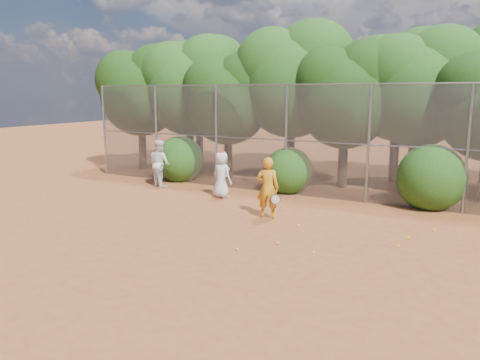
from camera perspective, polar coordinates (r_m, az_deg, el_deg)
The scene contains 24 objects.
ground at distance 11.92m, azimuth -1.59°, elevation -7.61°, with size 80.00×80.00×0.00m, color brown.
fence_back at distance 16.89m, azimuth 8.40°, elevation 4.85°, with size 20.05×0.09×4.03m.
tree_0 at distance 23.39m, azimuth -11.90°, elevation 10.95°, with size 4.38×3.81×6.00m.
tree_1 at distance 22.26m, azimuth -6.05°, elevation 11.74°, with size 4.64×4.03×6.35m.
tree_2 at distance 20.32m, azimuth -1.30°, elevation 10.26°, with size 3.99×3.47×5.47m.
tree_3 at distance 20.13m, azimuth 6.52°, elevation 12.50°, with size 4.89×4.26×6.70m.
tree_4 at distance 18.72m, azimuth 12.94°, elevation 10.49°, with size 4.19×3.64×5.73m.
tree_5 at distance 18.99m, azimuth 21.08°, elevation 10.93°, with size 4.51×3.92×6.17m.
tree_9 at distance 24.73m, azimuth -4.90°, elevation 12.05°, with size 4.83×4.20×6.62m.
tree_10 at distance 22.55m, azimuth 6.32°, elevation 12.90°, with size 5.15×4.48×7.06m.
tree_11 at distance 20.73m, azimuth 18.95°, elevation 11.31°, with size 4.64×4.03×6.35m.
bush_0 at distance 20.07m, azimuth -7.32°, elevation 2.77°, with size 2.00×2.00×2.00m, color #1C4611.
bush_1 at distance 17.64m, azimuth 5.95°, elevation 1.37°, with size 1.80×1.80×1.80m, color #1C4611.
bush_2 at distance 16.36m, azimuth 22.31°, elevation 0.60°, with size 2.20×2.20×2.20m, color #1C4611.
player_yellow at distance 13.97m, azimuth 3.40°, elevation -0.96°, with size 0.89×0.63×1.85m.
player_teen at distance 16.67m, azimuth -2.26°, elevation 0.66°, with size 0.92×0.71×1.69m.
player_white at distance 18.95m, azimuth -9.74°, elevation 2.04°, with size 1.10×0.98×1.88m.
ball_0 at distance 11.23m, azimuth 8.90°, elevation -8.72°, with size 0.07×0.07×0.07m, color yellow.
ball_1 at distance 12.91m, azimuth 19.81°, elevation -6.65°, with size 0.07×0.07×0.07m, color yellow.
ball_2 at distance 11.77m, azimuth 4.65°, elevation -7.71°, with size 0.07×0.07×0.07m, color yellow.
ball_3 at distance 12.15m, azimuth 18.78°, elevation -7.67°, with size 0.07×0.07×0.07m, color yellow.
ball_4 at distance 11.31m, azimuth -0.37°, elevation -8.45°, with size 0.07×0.07×0.07m, color yellow.
ball_5 at distance 13.86m, azimuth 22.54°, elevation -5.66°, with size 0.07×0.07×0.07m, color yellow.
ball_6 at distance 13.32m, azimuth 7.17°, elevation -5.56°, with size 0.07×0.07×0.07m, color yellow.
Camera 1 is at (5.73, -9.76, 3.75)m, focal length 35.00 mm.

